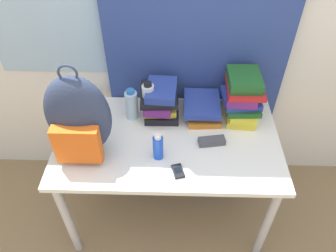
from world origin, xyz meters
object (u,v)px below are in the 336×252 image
at_px(cell_phone, 178,171).
at_px(sunglasses_case, 212,141).
at_px(book_stack_center, 202,108).
at_px(book_stack_right, 242,97).
at_px(backpack, 78,119).
at_px(book_stack_left, 160,100).
at_px(sunscreen_bottle, 158,147).
at_px(water_bottle, 132,105).
at_px(sports_bottle, 149,101).

bearing_deg(cell_phone, sunglasses_case, 48.00).
distance_m(book_stack_center, book_stack_right, 0.25).
distance_m(backpack, book_stack_left, 0.53).
relative_size(sunscreen_bottle, sunglasses_case, 1.06).
relative_size(book_stack_center, sunscreen_bottle, 1.73).
relative_size(book_stack_left, water_bottle, 1.39).
bearing_deg(water_bottle, book_stack_center, 5.01).
height_order(backpack, sports_bottle, backpack).
relative_size(sports_bottle, sunscreen_bottle, 1.54).
xyz_separation_m(book_stack_left, sports_bottle, (-0.07, -0.03, 0.02)).
height_order(book_stack_right, sports_bottle, book_stack_right).
bearing_deg(book_stack_center, sunscreen_bottle, -125.39).
bearing_deg(backpack, book_stack_center, 25.94).
distance_m(backpack, sunscreen_bottle, 0.44).
xyz_separation_m(book_stack_right, sports_bottle, (-0.55, -0.03, -0.02)).
bearing_deg(sports_bottle, book_stack_center, 5.30).
relative_size(cell_phone, sunglasses_case, 0.63).
bearing_deg(sports_bottle, water_bottle, -175.92).
distance_m(book_stack_left, book_stack_right, 0.49).
height_order(book_stack_left, sunglasses_case, book_stack_left).
bearing_deg(cell_phone, backpack, 164.48).
bearing_deg(backpack, book_stack_right, 19.82).
xyz_separation_m(water_bottle, cell_phone, (0.28, -0.42, -0.09)).
bearing_deg(sports_bottle, sunscreen_bottle, -77.67).
xyz_separation_m(sports_bottle, sunscreen_bottle, (0.07, -0.33, -0.05)).
height_order(backpack, sunscreen_bottle, backpack).
distance_m(book_stack_left, sunscreen_bottle, 0.36).
relative_size(book_stack_center, sports_bottle, 1.12).
height_order(cell_phone, sunglasses_case, sunglasses_case).
height_order(book_stack_center, book_stack_right, book_stack_right).
bearing_deg(book_stack_left, backpack, -141.19).
distance_m(book_stack_right, sunglasses_case, 0.33).
xyz_separation_m(water_bottle, sunscreen_bottle, (0.17, -0.32, -0.02)).
relative_size(water_bottle, sunglasses_case, 1.32).
xyz_separation_m(backpack, book_stack_right, (0.89, 0.32, -0.09)).
distance_m(water_bottle, sunglasses_case, 0.52).
height_order(book_stack_center, cell_phone, book_stack_center).
bearing_deg(sunscreen_bottle, sports_bottle, 102.33).
distance_m(book_stack_center, water_bottle, 0.43).
bearing_deg(book_stack_left, sports_bottle, -154.43).
relative_size(book_stack_right, sunscreen_bottle, 1.75).
bearing_deg(sunglasses_case, book_stack_right, 53.61).
height_order(backpack, water_bottle, backpack).
bearing_deg(book_stack_center, sports_bottle, -174.70).
distance_m(backpack, book_stack_center, 0.75).
bearing_deg(sunglasses_case, water_bottle, 155.61).
relative_size(backpack, book_stack_right, 1.91).
distance_m(backpack, sunglasses_case, 0.74).
distance_m(sports_bottle, sunscreen_bottle, 0.34).
height_order(sunscreen_bottle, cell_phone, sunscreen_bottle).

